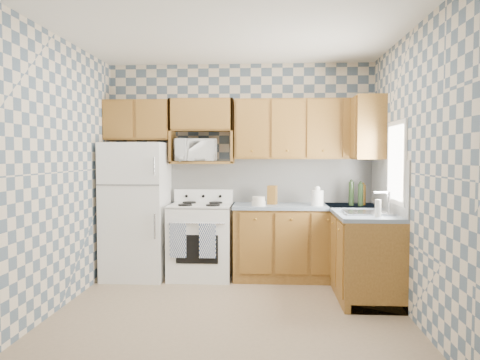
% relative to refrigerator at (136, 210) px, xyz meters
% --- Properties ---
extents(floor, '(3.40, 3.40, 0.00)m').
position_rel_refrigerator_xyz_m(floor, '(1.27, -1.25, -0.84)').
color(floor, '#846F56').
rests_on(floor, ground).
extents(back_wall, '(3.40, 0.02, 2.70)m').
position_rel_refrigerator_xyz_m(back_wall, '(1.27, 0.35, 0.51)').
color(back_wall, slate).
rests_on(back_wall, ground).
extents(right_wall, '(0.02, 3.20, 2.70)m').
position_rel_refrigerator_xyz_m(right_wall, '(2.97, -1.25, 0.51)').
color(right_wall, slate).
rests_on(right_wall, ground).
extents(backsplash_back, '(2.60, 0.02, 0.56)m').
position_rel_refrigerator_xyz_m(backsplash_back, '(1.68, 0.34, 0.36)').
color(backsplash_back, white).
rests_on(backsplash_back, back_wall).
extents(backsplash_right, '(0.02, 1.60, 0.56)m').
position_rel_refrigerator_xyz_m(backsplash_right, '(2.96, -0.45, 0.36)').
color(backsplash_right, white).
rests_on(backsplash_right, right_wall).
extents(refrigerator, '(0.75, 0.70, 1.68)m').
position_rel_refrigerator_xyz_m(refrigerator, '(0.00, 0.00, 0.00)').
color(refrigerator, white).
rests_on(refrigerator, floor).
extents(stove_body, '(0.76, 0.65, 0.90)m').
position_rel_refrigerator_xyz_m(stove_body, '(0.80, 0.03, -0.39)').
color(stove_body, white).
rests_on(stove_body, floor).
extents(cooktop, '(0.76, 0.65, 0.02)m').
position_rel_refrigerator_xyz_m(cooktop, '(0.80, 0.03, 0.07)').
color(cooktop, silver).
rests_on(cooktop, stove_body).
extents(backguard, '(0.76, 0.08, 0.17)m').
position_rel_refrigerator_xyz_m(backguard, '(0.80, 0.30, 0.16)').
color(backguard, white).
rests_on(backguard, cooktop).
extents(dish_towel_left, '(0.19, 0.02, 0.41)m').
position_rel_refrigerator_xyz_m(dish_towel_left, '(0.58, -0.32, -0.31)').
color(dish_towel_left, navy).
rests_on(dish_towel_left, stove_body).
extents(dish_towel_right, '(0.19, 0.02, 0.41)m').
position_rel_refrigerator_xyz_m(dish_towel_right, '(0.93, -0.32, -0.31)').
color(dish_towel_right, navy).
rests_on(dish_towel_right, stove_body).
extents(base_cabinets_back, '(1.75, 0.60, 0.88)m').
position_rel_refrigerator_xyz_m(base_cabinets_back, '(2.10, 0.05, -0.40)').
color(base_cabinets_back, brown).
rests_on(base_cabinets_back, floor).
extents(base_cabinets_right, '(0.60, 1.60, 0.88)m').
position_rel_refrigerator_xyz_m(base_cabinets_right, '(2.67, -0.45, -0.40)').
color(base_cabinets_right, brown).
rests_on(base_cabinets_right, floor).
extents(countertop_back, '(1.77, 0.63, 0.04)m').
position_rel_refrigerator_xyz_m(countertop_back, '(2.10, 0.05, 0.06)').
color(countertop_back, slate).
rests_on(countertop_back, base_cabinets_back).
extents(countertop_right, '(0.63, 1.60, 0.04)m').
position_rel_refrigerator_xyz_m(countertop_right, '(2.67, -0.45, 0.06)').
color(countertop_right, slate).
rests_on(countertop_right, base_cabinets_right).
extents(upper_cabinets_back, '(1.75, 0.33, 0.74)m').
position_rel_refrigerator_xyz_m(upper_cabinets_back, '(2.10, 0.19, 1.01)').
color(upper_cabinets_back, brown).
rests_on(upper_cabinets_back, back_wall).
extents(upper_cabinets_fridge, '(0.82, 0.33, 0.50)m').
position_rel_refrigerator_xyz_m(upper_cabinets_fridge, '(-0.02, 0.19, 1.13)').
color(upper_cabinets_fridge, brown).
rests_on(upper_cabinets_fridge, back_wall).
extents(upper_cabinets_right, '(0.33, 0.70, 0.74)m').
position_rel_refrigerator_xyz_m(upper_cabinets_right, '(2.81, 0.00, 1.01)').
color(upper_cabinets_right, brown).
rests_on(upper_cabinets_right, right_wall).
extents(microwave_shelf, '(0.80, 0.33, 0.03)m').
position_rel_refrigerator_xyz_m(microwave_shelf, '(0.80, 0.19, 0.60)').
color(microwave_shelf, brown).
rests_on(microwave_shelf, back_wall).
extents(microwave, '(0.60, 0.50, 0.29)m').
position_rel_refrigerator_xyz_m(microwave, '(0.70, 0.18, 0.75)').
color(microwave, white).
rests_on(microwave, microwave_shelf).
extents(sink, '(0.48, 0.40, 0.03)m').
position_rel_refrigerator_xyz_m(sink, '(2.67, -0.80, 0.09)').
color(sink, '#B7B7BC').
rests_on(sink, countertop_right).
extents(window, '(0.02, 0.66, 0.86)m').
position_rel_refrigerator_xyz_m(window, '(2.96, -0.80, 0.61)').
color(window, silver).
rests_on(window, right_wall).
extents(bottle_0, '(0.06, 0.06, 0.29)m').
position_rel_refrigerator_xyz_m(bottle_0, '(2.64, -0.01, 0.22)').
color(bottle_0, black).
rests_on(bottle_0, countertop_back).
extents(bottle_1, '(0.06, 0.06, 0.27)m').
position_rel_refrigerator_xyz_m(bottle_1, '(2.74, -0.07, 0.21)').
color(bottle_1, black).
rests_on(bottle_1, countertop_back).
extents(bottle_2, '(0.06, 0.06, 0.25)m').
position_rel_refrigerator_xyz_m(bottle_2, '(2.79, 0.03, 0.21)').
color(bottle_2, '#50340F').
rests_on(bottle_2, countertop_back).
extents(knife_block, '(0.13, 0.13, 0.23)m').
position_rel_refrigerator_xyz_m(knife_block, '(1.69, 0.08, 0.20)').
color(knife_block, brown).
rests_on(knife_block, countertop_back).
extents(electric_kettle, '(0.15, 0.15, 0.18)m').
position_rel_refrigerator_xyz_m(electric_kettle, '(2.23, -0.05, 0.17)').
color(electric_kettle, white).
rests_on(electric_kettle, countertop_back).
extents(food_containers, '(0.17, 0.17, 0.11)m').
position_rel_refrigerator_xyz_m(food_containers, '(1.53, -0.13, 0.14)').
color(food_containers, silver).
rests_on(food_containers, countertop_back).
extents(soap_bottle, '(0.06, 0.06, 0.17)m').
position_rel_refrigerator_xyz_m(soap_bottle, '(2.72, -1.06, 0.17)').
color(soap_bottle, silver).
rests_on(soap_bottle, countertop_right).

